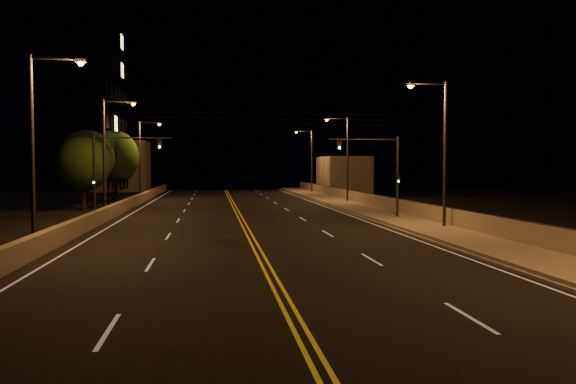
{
  "coord_description": "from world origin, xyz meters",
  "views": [
    {
      "loc": [
        -2.03,
        -12.0,
        3.91
      ],
      "look_at": [
        2.0,
        18.0,
        2.5
      ],
      "focal_mm": 35.0,
      "sensor_mm": 36.0,
      "label": 1
    }
  ],
  "objects": [
    {
      "name": "parapet_rail",
      "position": [
        12.45,
        20.0,
        1.33
      ],
      "size": [
        0.06,
        120.0,
        0.06
      ],
      "primitive_type": "cylinder",
      "rotation": [
        1.57,
        0.0,
        0.0
      ],
      "color": "black",
      "rests_on": "parapet_wall"
    },
    {
      "name": "lane_markings",
      "position": [
        0.0,
        19.93,
        0.02
      ],
      "size": [
        17.32,
        116.0,
        0.0
      ],
      "color": "silver",
      "rests_on": "road"
    },
    {
      "name": "tree_2",
      "position": [
        -13.14,
        53.14,
        5.0
      ],
      "size": [
        5.85,
        5.85,
        7.93
      ],
      "color": "black",
      "rests_on": "ground"
    },
    {
      "name": "ground",
      "position": [
        0.0,
        0.0,
        0.0
      ],
      "size": [
        160.0,
        160.0,
        0.0
      ],
      "primitive_type": "plane",
      "color": "black",
      "rests_on": "ground"
    },
    {
      "name": "tree_3",
      "position": [
        -13.8,
        59.3,
        4.06
      ],
      "size": [
        4.75,
        4.75,
        6.44
      ],
      "color": "black",
      "rests_on": "ground"
    },
    {
      "name": "traffic_signal_right",
      "position": [
        9.99,
        26.46,
        3.79
      ],
      "size": [
        5.11,
        0.31,
        5.98
      ],
      "color": "#2D2D33",
      "rests_on": "ground"
    },
    {
      "name": "distant_building_left",
      "position": [
        -16.0,
        77.43,
        3.86
      ],
      "size": [
        8.0,
        8.0,
        7.72
      ],
      "primitive_type": "cube",
      "color": "gray",
      "rests_on": "ground"
    },
    {
      "name": "sidewalk",
      "position": [
        10.8,
        20.0,
        0.15
      ],
      "size": [
        3.6,
        120.0,
        0.3
      ],
      "primitive_type": "cube",
      "color": "gray",
      "rests_on": "ground"
    },
    {
      "name": "tree_0",
      "position": [
        -13.19,
        38.65,
        4.06
      ],
      "size": [
        4.76,
        4.76,
        6.45
      ],
      "color": "black",
      "rests_on": "ground"
    },
    {
      "name": "jersey_barrier",
      "position": [
        -9.6,
        20.0,
        0.48
      ],
      "size": [
        0.45,
        120.0,
        0.96
      ],
      "primitive_type": "cube",
      "color": "gray",
      "rests_on": "ground"
    },
    {
      "name": "streetlight_4",
      "position": [
        -9.92,
        14.96,
        5.18
      ],
      "size": [
        2.55,
        0.28,
        8.95
      ],
      "color": "#2D2D33",
      "rests_on": "ground"
    },
    {
      "name": "building_tower",
      "position": [
        -24.25,
        51.15,
        13.27
      ],
      "size": [
        24.0,
        15.0,
        27.68
      ],
      "color": "gray",
      "rests_on": "ground"
    },
    {
      "name": "streetlight_2",
      "position": [
        11.52,
        44.68,
        5.18
      ],
      "size": [
        2.55,
        0.28,
        8.95
      ],
      "color": "#2D2D33",
      "rests_on": "ground"
    },
    {
      "name": "streetlight_3",
      "position": [
        11.52,
        65.82,
        5.18
      ],
      "size": [
        2.55,
        0.28,
        8.95
      ],
      "color": "#2D2D33",
      "rests_on": "ground"
    },
    {
      "name": "streetlight_1",
      "position": [
        11.52,
        20.14,
        5.18
      ],
      "size": [
        2.55,
        0.28,
        8.95
      ],
      "color": "#2D2D33",
      "rests_on": "ground"
    },
    {
      "name": "streetlight_6",
      "position": [
        -9.92,
        53.14,
        5.18
      ],
      "size": [
        2.55,
        0.28,
        8.95
      ],
      "color": "#2D2D33",
      "rests_on": "ground"
    },
    {
      "name": "distant_building_right",
      "position": [
        16.5,
        66.46,
        2.62
      ],
      "size": [
        6.0,
        10.0,
        5.24
      ],
      "primitive_type": "cube",
      "color": "gray",
      "rests_on": "ground"
    },
    {
      "name": "tree_1",
      "position": [
        -14.75,
        47.25,
        4.76
      ],
      "size": [
        5.57,
        5.57,
        7.55
      ],
      "color": "black",
      "rests_on": "ground"
    },
    {
      "name": "overhead_wires",
      "position": [
        0.0,
        29.5,
        7.4
      ],
      "size": [
        22.0,
        0.03,
        0.83
      ],
      "color": "black"
    },
    {
      "name": "curb",
      "position": [
        8.93,
        20.0,
        0.07
      ],
      "size": [
        0.14,
        120.0,
        0.15
      ],
      "primitive_type": "cube",
      "color": "gray",
      "rests_on": "ground"
    },
    {
      "name": "traffic_signal_left",
      "position": [
        -8.79,
        26.46,
        3.79
      ],
      "size": [
        5.11,
        0.31,
        5.98
      ],
      "color": "#2D2D33",
      "rests_on": "ground"
    },
    {
      "name": "road",
      "position": [
        0.0,
        20.0,
        0.01
      ],
      "size": [
        18.0,
        120.0,
        0.02
      ],
      "primitive_type": "cube",
      "color": "black",
      "rests_on": "ground"
    },
    {
      "name": "parapet_wall",
      "position": [
        12.45,
        20.0,
        0.8
      ],
      "size": [
        0.3,
        120.0,
        1.0
      ],
      "primitive_type": "cube",
      "color": "gray",
      "rests_on": "sidewalk"
    },
    {
      "name": "streetlight_5",
      "position": [
        -9.92,
        32.1,
        5.18
      ],
      "size": [
        2.55,
        0.28,
        8.95
      ],
      "color": "#2D2D33",
      "rests_on": "ground"
    }
  ]
}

